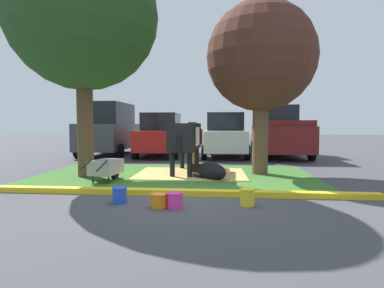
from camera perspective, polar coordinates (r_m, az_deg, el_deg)
name	(u,v)px	position (r m, az deg, el deg)	size (l,w,h in m)	color
ground_plane	(180,194)	(7.09, -2.14, -8.79)	(80.00, 80.00, 0.00)	#424247
grass_island	(175,176)	(9.45, -3.07, -5.61)	(7.99, 4.69, 0.02)	#386B28
curb_yellow	(158,192)	(7.02, -6.08, -8.43)	(9.19, 0.24, 0.12)	yellow
hay_bedding	(191,174)	(9.69, -0.17, -5.28)	(3.20, 2.40, 0.04)	tan
shade_tree_left	(83,15)	(10.10, -18.74, 20.75)	(4.18, 4.18, 6.65)	#4C3823
shade_tree_right	(261,58)	(10.03, 12.15, 14.74)	(3.23, 3.23, 5.12)	brown
cow_holstein	(186,137)	(9.90, -1.06, 1.28)	(0.79, 3.14, 1.58)	black
calf_lying	(210,171)	(8.78, 3.24, -4.81)	(1.11, 1.19, 0.48)	black
person_handler	(195,144)	(10.85, 0.45, -0.08)	(0.53, 0.34, 1.55)	#9E7F5B
wheelbarrow	(107,167)	(8.69, -14.87, -4.02)	(0.70, 1.62, 0.63)	gray
bucket_blue	(120,195)	(6.39, -12.69, -8.76)	(0.30, 0.30, 0.31)	blue
bucket_orange	(159,200)	(5.98, -5.82, -9.82)	(0.33, 0.33, 0.26)	orange
bucket_pink	(175,200)	(5.90, -3.01, -9.83)	(0.31, 0.31, 0.28)	#EA3893
bucket_yellow	(247,197)	(6.14, 9.76, -9.17)	(0.29, 0.29, 0.32)	yellow
suv_dark_grey	(110,129)	(16.19, -14.37, 2.60)	(2.17, 4.63, 2.52)	#3D3D42
sedan_blue	(162,135)	(15.30, -5.41, 1.57)	(2.07, 4.43, 2.02)	red
hatchback_white	(225,135)	(15.01, 5.84, 1.53)	(2.07, 4.43, 2.02)	silver
pickup_truck_maroon	(279,132)	(15.67, 15.11, 1.99)	(2.28, 5.43, 2.42)	maroon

